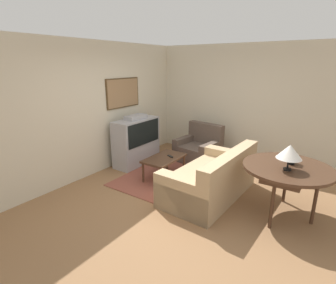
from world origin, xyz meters
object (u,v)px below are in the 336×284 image
object	(u,v)px
table_lamp	(290,152)
tv	(137,141)
console_table	(288,170)
coffee_table	(164,160)
armchair	(199,149)
couch	(212,179)
mantel_clock	(292,158)

from	to	relation	value
table_lamp	tv	bearing A→B (deg)	80.63
console_table	tv	bearing A→B (deg)	83.20
coffee_table	table_lamp	xyz separation A→B (m)	(-0.23, -2.30, 0.68)
coffee_table	console_table	distance (m)	2.31
console_table	table_lamp	distance (m)	0.37
armchair	console_table	size ratio (longest dim) A/B	0.79
table_lamp	couch	bearing A→B (deg)	84.74
armchair	tv	bearing A→B (deg)	-130.72
armchair	coffee_table	size ratio (longest dim) A/B	1.11
mantel_clock	armchair	bearing A→B (deg)	60.96
tv	coffee_table	xyz separation A→B (m)	(-0.32, -1.01, -0.14)
tv	console_table	size ratio (longest dim) A/B	0.89
table_lamp	mantel_clock	xyz separation A→B (m)	(0.31, -0.00, -0.19)
tv	mantel_clock	size ratio (longest dim) A/B	6.73
console_table	couch	bearing A→B (deg)	92.10
armchair	console_table	distance (m)	2.62
couch	armchair	world-z (taller)	armchair
tv	couch	distance (m)	2.17
coffee_table	table_lamp	size ratio (longest dim) A/B	2.44
coffee_table	table_lamp	distance (m)	2.40
couch	coffee_table	xyz separation A→B (m)	(0.12, 1.10, 0.09)
console_table	mantel_clock	distance (m)	0.21
mantel_clock	coffee_table	bearing A→B (deg)	92.01
armchair	console_table	world-z (taller)	armchair
couch	coffee_table	size ratio (longest dim) A/B	2.09
couch	coffee_table	bearing A→B (deg)	-93.63
tv	couch	bearing A→B (deg)	-101.66
mantel_clock	couch	bearing A→B (deg)	99.36
tv	mantel_clock	bearing A→B (deg)	-94.12
armchair	table_lamp	size ratio (longest dim) A/B	2.71
table_lamp	mantel_clock	size ratio (longest dim) A/B	2.20
tv	armchair	size ratio (longest dim) A/B	1.13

